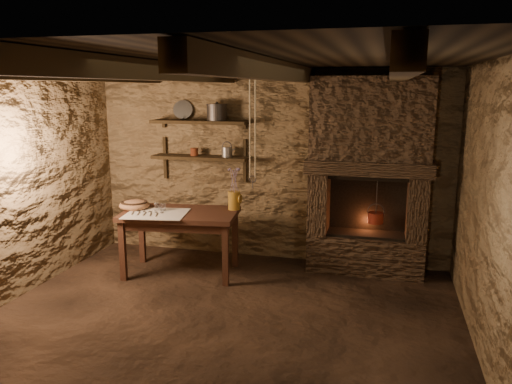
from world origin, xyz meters
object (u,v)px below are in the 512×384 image
(stoneware_jug, at_px, (234,192))
(iron_stockpot, at_px, (217,113))
(red_pot, at_px, (376,217))
(wooden_bowl, at_px, (134,205))
(work_table, at_px, (181,240))

(stoneware_jug, distance_m, iron_stockpot, 1.05)
(iron_stockpot, height_order, red_pot, iron_stockpot)
(stoneware_jug, distance_m, wooden_bowl, 1.21)
(stoneware_jug, relative_size, wooden_bowl, 1.40)
(iron_stockpot, bearing_deg, stoneware_jug, -50.59)
(iron_stockpot, distance_m, red_pot, 2.30)
(work_table, distance_m, stoneware_jug, 0.85)
(stoneware_jug, distance_m, red_pot, 1.68)
(stoneware_jug, xyz_separation_m, red_pot, (1.63, 0.30, -0.28))
(stoneware_jug, bearing_deg, wooden_bowl, -178.95)
(wooden_bowl, height_order, iron_stockpot, iron_stockpot)
(work_table, relative_size, wooden_bowl, 3.91)
(red_pot, bearing_deg, work_table, -165.57)
(work_table, distance_m, wooden_bowl, 0.70)
(wooden_bowl, bearing_deg, red_pot, 11.69)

